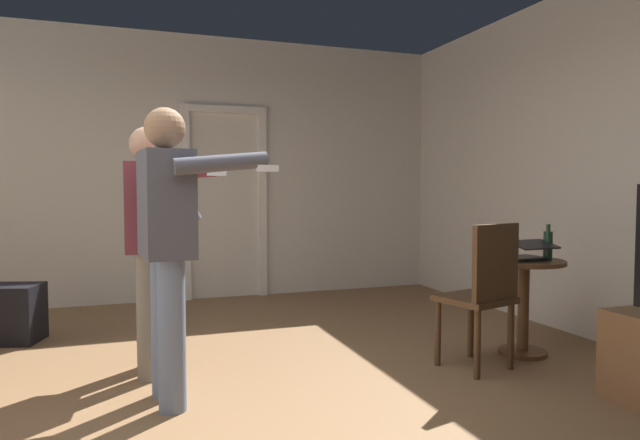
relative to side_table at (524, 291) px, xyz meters
name	(u,v)px	position (x,y,z in m)	size (l,w,h in m)	color
ground_plane	(219,423)	(-2.31, -0.48, -0.47)	(7.43, 7.43, 0.00)	olive
wall_back	(166,168)	(-2.31, 2.96, 0.98)	(6.43, 0.12, 2.88)	silver
doorway_frame	(225,188)	(-1.69, 2.88, 0.76)	(0.93, 0.08, 2.13)	white
side_table	(524,291)	(0.00, 0.00, 0.00)	(0.58, 0.58, 0.70)	brown
laptop	(525,253)	(-0.03, -0.04, 0.29)	(0.33, 0.34, 0.15)	black
bottle_on_table	(548,245)	(0.14, -0.08, 0.34)	(0.06, 0.06, 0.26)	#223C2A
wooden_chair	(484,290)	(-0.50, -0.21, 0.08)	(0.52, 0.52, 0.99)	#4C331E
person_blue_shirt	(169,234)	(-2.52, -0.10, 0.50)	(0.74, 0.60, 1.67)	slate
person_striped_shirt	(150,232)	(-2.60, 0.48, 0.47)	(0.61, 0.62, 1.62)	gray
suitcase_dark	(6,314)	(-3.65, 1.63, -0.24)	(0.52, 0.34, 0.46)	black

